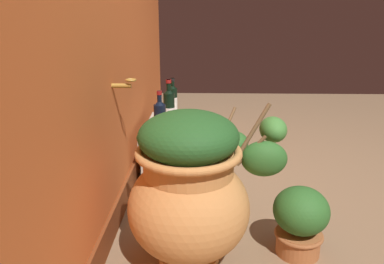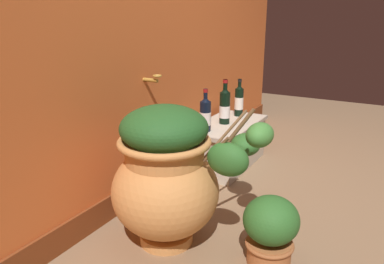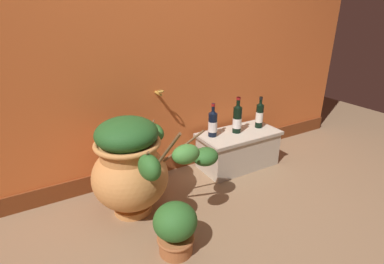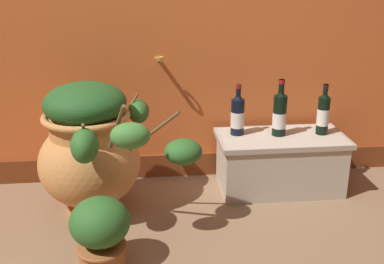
{
  "view_description": "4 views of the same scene",
  "coord_description": "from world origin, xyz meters",
  "px_view_note": "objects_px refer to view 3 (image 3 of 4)",
  "views": [
    {
      "loc": [
        -1.9,
        0.63,
        1.12
      ],
      "look_at": [
        0.17,
        0.69,
        0.46
      ],
      "focal_mm": 34.91,
      "sensor_mm": 36.0,
      "label": 1
    },
    {
      "loc": [
        -1.84,
        -0.27,
        1.15
      ],
      "look_at": [
        0.06,
        0.8,
        0.45
      ],
      "focal_mm": 35.07,
      "sensor_mm": 36.0,
      "label": 2
    },
    {
      "loc": [
        -0.95,
        -1.13,
        1.41
      ],
      "look_at": [
        0.13,
        0.74,
        0.51
      ],
      "focal_mm": 27.82,
      "sensor_mm": 36.0,
      "label": 3
    },
    {
      "loc": [
        -0.11,
        -1.7,
        1.32
      ],
      "look_at": [
        0.15,
        0.76,
        0.42
      ],
      "focal_mm": 44.26,
      "sensor_mm": 36.0,
      "label": 4
    }
  ],
  "objects_px": {
    "wine_bottle_right": "(260,114)",
    "potted_shrub": "(175,227)",
    "terracotta_urn": "(132,165)",
    "wine_bottle_middle": "(213,123)",
    "wine_bottle_left": "(237,118)"
  },
  "relations": [
    {
      "from": "terracotta_urn",
      "to": "wine_bottle_right",
      "type": "relative_size",
      "value": 2.82
    },
    {
      "from": "wine_bottle_right",
      "to": "potted_shrub",
      "type": "height_order",
      "value": "wine_bottle_right"
    },
    {
      "from": "wine_bottle_middle",
      "to": "wine_bottle_right",
      "type": "relative_size",
      "value": 1.01
    },
    {
      "from": "wine_bottle_left",
      "to": "wine_bottle_right",
      "type": "height_order",
      "value": "wine_bottle_left"
    },
    {
      "from": "wine_bottle_right",
      "to": "wine_bottle_left",
      "type": "bearing_deg",
      "value": 178.5
    },
    {
      "from": "terracotta_urn",
      "to": "wine_bottle_left",
      "type": "relative_size",
      "value": 2.54
    },
    {
      "from": "terracotta_urn",
      "to": "wine_bottle_middle",
      "type": "height_order",
      "value": "terracotta_urn"
    },
    {
      "from": "terracotta_urn",
      "to": "wine_bottle_middle",
      "type": "relative_size",
      "value": 2.8
    },
    {
      "from": "wine_bottle_left",
      "to": "wine_bottle_middle",
      "type": "bearing_deg",
      "value": 170.9
    },
    {
      "from": "terracotta_urn",
      "to": "potted_shrub",
      "type": "bearing_deg",
      "value": -81.94
    },
    {
      "from": "potted_shrub",
      "to": "wine_bottle_middle",
      "type": "bearing_deg",
      "value": 44.49
    },
    {
      "from": "wine_bottle_left",
      "to": "potted_shrub",
      "type": "distance_m",
      "value": 1.26
    },
    {
      "from": "terracotta_urn",
      "to": "wine_bottle_right",
      "type": "xyz_separation_m",
      "value": [
        1.34,
        0.19,
        0.09
      ]
    },
    {
      "from": "terracotta_urn",
      "to": "wine_bottle_left",
      "type": "height_order",
      "value": "terracotta_urn"
    },
    {
      "from": "wine_bottle_right",
      "to": "potted_shrub",
      "type": "relative_size",
      "value": 0.88
    }
  ]
}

